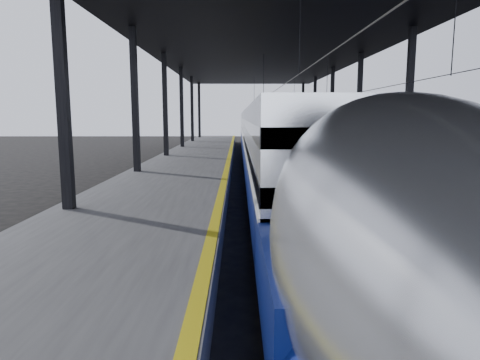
{
  "coord_description": "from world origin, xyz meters",
  "views": [
    {
      "loc": [
        -0.0,
        -9.37,
        4.13
      ],
      "look_at": [
        0.06,
        4.87,
        2.0
      ],
      "focal_mm": 32.0,
      "sensor_mm": 36.0,
      "label": 1
    }
  ],
  "objects": [
    {
      "name": "canopy",
      "position": [
        1.9,
        20.0,
        9.12
      ],
      "size": [
        18.0,
        75.0,
        9.47
      ],
      "color": "black",
      "rests_on": "ground"
    },
    {
      "name": "yellow_strip",
      "position": [
        -0.7,
        20.0,
        1.0
      ],
      "size": [
        0.3,
        80.0,
        0.01
      ],
      "primitive_type": "cube",
      "color": "yellow",
      "rests_on": "platform"
    },
    {
      "name": "rails",
      "position": [
        4.5,
        20.0,
        0.08
      ],
      "size": [
        6.52,
        80.0,
        0.16
      ],
      "color": "slate",
      "rests_on": "ground"
    },
    {
      "name": "tgv_train",
      "position": [
        2.0,
        23.73,
        2.15
      ],
      "size": [
        3.21,
        65.2,
        4.6
      ],
      "color": "#BABCC2",
      "rests_on": "ground"
    },
    {
      "name": "platform",
      "position": [
        -3.5,
        20.0,
        0.5
      ],
      "size": [
        6.0,
        80.0,
        1.0
      ],
      "primitive_type": "cube",
      "color": "#4C4C4F",
      "rests_on": "ground"
    },
    {
      "name": "second_train",
      "position": [
        7.0,
        30.86,
        1.9
      ],
      "size": [
        2.72,
        56.05,
        3.75
      ],
      "color": "navy",
      "rests_on": "ground"
    },
    {
      "name": "ground",
      "position": [
        0.0,
        0.0,
        0.0
      ],
      "size": [
        160.0,
        160.0,
        0.0
      ],
      "primitive_type": "plane",
      "color": "black",
      "rests_on": "ground"
    }
  ]
}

